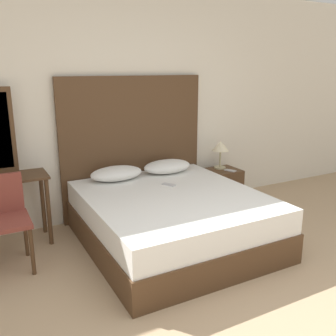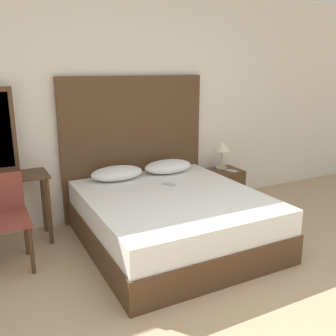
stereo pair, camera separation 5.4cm
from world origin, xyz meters
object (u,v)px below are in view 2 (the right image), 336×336
phone_on_bed (169,185)px  bed (172,219)px  table_lamp (222,148)px  phone_on_nightstand (232,171)px  nightstand (223,187)px

phone_on_bed → bed: bearing=-111.2°
table_lamp → phone_on_nightstand: table_lamp is taller
nightstand → table_lamp: (0.01, 0.08, 0.52)m
bed → phone_on_bed: size_ratio=11.59×
table_lamp → phone_on_nightstand: bearing=-75.9°
nightstand → phone_on_nightstand: (0.05, -0.10, 0.24)m
nightstand → table_lamp: 0.52m
nightstand → phone_on_nightstand: bearing=-61.3°
nightstand → phone_on_nightstand: size_ratio=2.86×
bed → phone_on_bed: phone_on_bed is taller
phone_on_nightstand → nightstand: bearing=118.7°
table_lamp → bed: bearing=-145.8°
bed → table_lamp: (1.15, 0.78, 0.49)m
phone_on_bed → nightstand: 1.16m
bed → phone_on_bed: 0.41m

